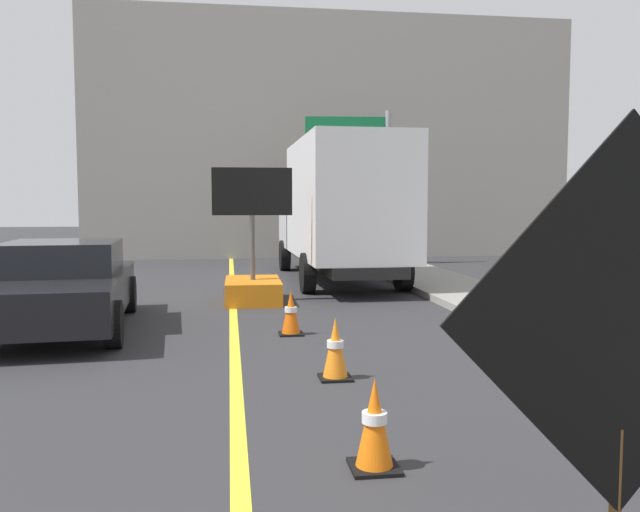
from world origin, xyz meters
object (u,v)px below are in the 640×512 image
traffic_cone_mid_lane (335,349)px  highway_guide_sign (364,160)px  traffic_cone_near_sign (374,424)px  traffic_cone_far_lane (291,313)px  roadwork_sign (623,326)px  arrow_board_trailer (253,278)px  pickup_car (62,286)px  box_truck (339,208)px

traffic_cone_mid_lane → highway_guide_sign: bearing=76.8°
traffic_cone_near_sign → traffic_cone_far_lane: (-0.14, 5.03, -0.01)m
roadwork_sign → traffic_cone_near_sign: size_ratio=3.38×
traffic_cone_near_sign → arrow_board_trailer: bearing=94.0°
roadwork_sign → pickup_car: 9.18m
box_truck → traffic_cone_near_sign: (-1.73, -11.65, -1.54)m
traffic_cone_near_sign → traffic_cone_far_lane: bearing=91.6°
box_truck → traffic_cone_near_sign: box_truck is taller
highway_guide_sign → box_truck: bearing=-109.4°
roadwork_sign → pickup_car: size_ratio=0.49×
box_truck → arrow_board_trailer: bearing=-125.9°
box_truck → pickup_car: size_ratio=1.67×
traffic_cone_near_sign → pickup_car: bearing=121.6°
arrow_board_trailer → pickup_car: (-3.08, -2.51, 0.22)m
box_truck → pickup_car: 7.93m
traffic_cone_near_sign → traffic_cone_far_lane: 5.03m
pickup_car → highway_guide_sign: (6.99, 10.23, 2.73)m
roadwork_sign → pickup_car: roadwork_sign is taller
highway_guide_sign → traffic_cone_far_lane: (-3.47, -11.15, -3.09)m
pickup_car → traffic_cone_near_sign: (3.67, -5.95, -0.36)m
highway_guide_sign → traffic_cone_near_sign: (-3.32, -16.19, -3.08)m
traffic_cone_near_sign → traffic_cone_mid_lane: 2.49m
highway_guide_sign → traffic_cone_mid_lane: (-3.21, -13.70, -3.08)m
arrow_board_trailer → box_truck: 4.18m
arrow_board_trailer → traffic_cone_near_sign: size_ratio=3.91×
box_truck → highway_guide_sign: 5.05m
arrow_board_trailer → traffic_cone_mid_lane: 6.01m
box_truck → roadwork_sign: bearing=-95.0°
traffic_cone_mid_lane → traffic_cone_far_lane: (-0.26, 2.54, -0.01)m
arrow_board_trailer → pickup_car: size_ratio=0.57×
roadwork_sign → traffic_cone_far_lane: (-0.66, 7.21, -1.14)m
traffic_cone_near_sign → box_truck: bearing=81.6°
arrow_board_trailer → traffic_cone_far_lane: 3.46m
traffic_cone_far_lane → traffic_cone_mid_lane: bearing=-84.2°
highway_guide_sign → arrow_board_trailer: bearing=-116.8°
pickup_car → traffic_cone_far_lane: (3.52, -0.92, -0.36)m
roadwork_sign → box_truck: (1.21, 13.83, 0.41)m
pickup_car → highway_guide_sign: bearing=55.7°
pickup_car → traffic_cone_near_sign: 7.00m
roadwork_sign → highway_guide_sign: size_ratio=0.47×
pickup_car → traffic_cone_mid_lane: pickup_car is taller
arrow_board_trailer → traffic_cone_far_lane: bearing=-82.6°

